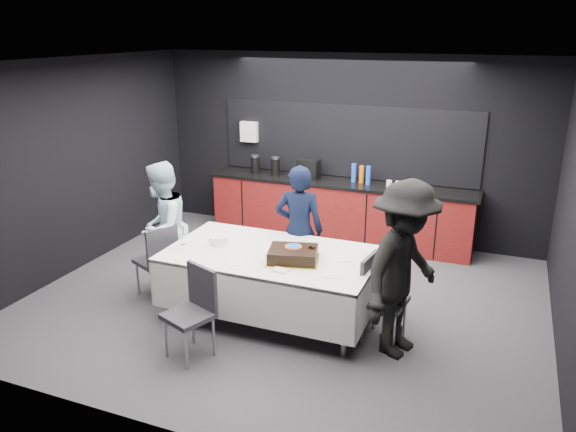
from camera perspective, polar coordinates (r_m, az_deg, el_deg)
The scene contains 18 objects.
ground at distance 6.90m, azimuth -0.31°, elevation -8.54°, with size 6.00×6.00×0.00m, color #3D3C41.
room_shell at distance 6.27m, azimuth -0.34°, elevation 6.74°, with size 6.04×5.04×2.82m.
kitchenette at distance 8.64m, azimuth 5.12°, elevation 1.00°, with size 4.10×0.64×2.05m.
party_table at distance 6.29m, azimuth -1.70°, elevation -4.89°, with size 2.32×1.32×0.78m.
cake_assembly at distance 6.00m, azimuth 0.53°, elevation -3.94°, with size 0.64×0.57×0.17m.
plate_stack at distance 6.50m, azimuth -7.06°, elevation -2.43°, with size 0.22×0.22×0.10m, color white.
loose_plate_near at distance 6.00m, azimuth -5.46°, elevation -4.71°, with size 0.19×0.19×0.01m, color white.
loose_plate_right_a at distance 6.08m, azimuth 5.65°, elevation -4.36°, with size 0.18×0.18×0.01m, color white.
loose_plate_right_b at distance 5.71m, azimuth 4.22°, elevation -5.91°, with size 0.19×0.19×0.01m, color white.
loose_plate_far at distance 6.60m, azimuth 0.50°, elevation -2.38°, with size 0.21×0.21×0.01m, color white.
fork_pile at distance 5.76m, azimuth -0.78°, elevation -5.54°, with size 0.16×0.10×0.02m, color white.
champagne_flute at distance 6.50m, azimuth -10.73°, elevation -1.59°, with size 0.06×0.06×0.22m.
chair_left at distance 6.93m, azimuth -13.01°, elevation -4.03°, with size 0.56×0.56×0.92m.
chair_right at distance 5.96m, azimuth 9.14°, elevation -7.66°, with size 0.47×0.47×0.92m.
chair_near at distance 5.70m, azimuth -9.49°, elevation -8.95°, with size 0.54×0.54×0.92m.
person_center at distance 6.81m, azimuth 1.13°, elevation -1.45°, with size 0.59×0.39×1.62m, color black.
person_left at distance 7.03m, azimuth -12.65°, elevation -1.20°, with size 0.80×0.62×1.64m, color silver.
person_right at distance 5.61m, azimuth 11.65°, elevation -5.38°, with size 1.17×0.67×1.81m, color black.
Camera 1 is at (2.31, -5.68, 3.16)m, focal length 35.00 mm.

